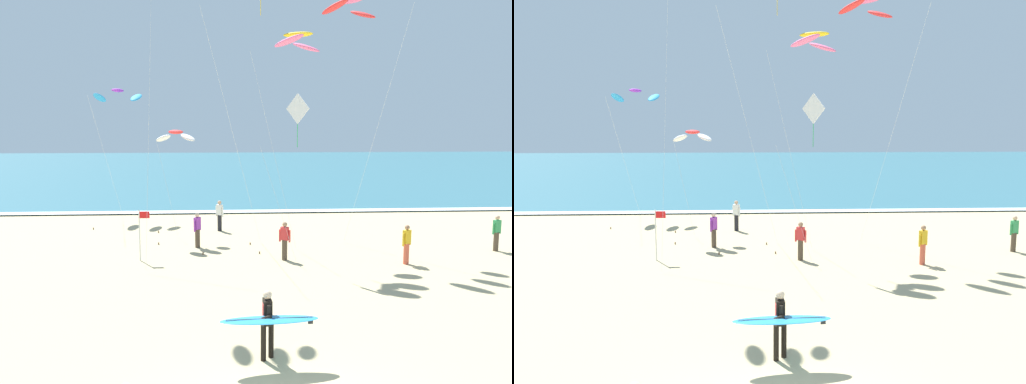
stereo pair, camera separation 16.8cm
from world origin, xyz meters
TOP-DOWN VIEW (x-y plane):
  - ocean_water at (0.00, 52.77)m, footprint 160.00×60.00m
  - shoreline_foam at (0.00, 23.07)m, footprint 160.00×0.97m
  - surfer_trailing at (-0.07, 2.99)m, footprint 2.33×0.96m
  - kite_arc_violet_far at (-7.36, 22.72)m, footprint 2.97×5.15m
  - kite_arc_golden_distant at (2.03, 13.63)m, footprint 3.21×3.02m
  - kite_arc_rose_close at (4.47, 14.77)m, footprint 3.59×3.70m
  - kite_arc_scarlet_outer at (-3.41, 16.36)m, footprint 2.15×2.17m
  - kite_diamond_ivory_extra at (1.71, 11.46)m, footprint 1.78×2.08m
  - bystander_red_top at (1.35, 11.97)m, footprint 0.46×0.30m
  - bystander_yellow_top at (6.12, 11.09)m, footprint 0.43×0.32m
  - bystander_purple_top at (-2.33, 14.30)m, footprint 0.32×0.43m
  - bystander_white_top at (-1.38, 17.79)m, footprint 0.41×0.34m
  - bystander_green_top at (10.78, 12.91)m, footprint 0.47×0.29m
  - lifeguard_flag at (-4.50, 12.21)m, footprint 0.45×0.05m

SIDE VIEW (x-z plane):
  - ocean_water at x=0.00m, z-range 0.00..0.08m
  - shoreline_foam at x=0.00m, z-range 0.08..0.09m
  - bystander_red_top at x=1.35m, z-range 0.02..1.61m
  - bystander_yellow_top at x=6.12m, z-range 0.02..1.61m
  - bystander_purple_top at x=-2.33m, z-range 0.02..1.61m
  - bystander_white_top at x=-1.38m, z-range 0.02..1.61m
  - bystander_green_top at x=10.78m, z-range 0.02..1.61m
  - surfer_trailing at x=-0.07m, z-range 0.20..1.90m
  - lifeguard_flag at x=-4.50m, z-range 0.22..2.32m
  - kite_arc_scarlet_outer at x=-3.41m, z-range 2.33..7.57m
  - kite_diamond_ivory_extra at x=1.71m, z-range 2.57..9.29m
  - kite_arc_violet_far at x=-7.36m, z-range 3.38..10.92m
  - kite_arc_golden_distant at x=2.03m, z-range 4.30..13.66m
  - kite_arc_rose_close at x=4.47m, z-range 5.10..16.09m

